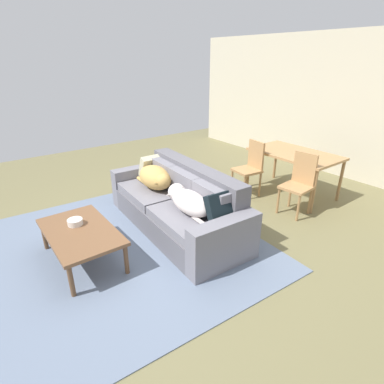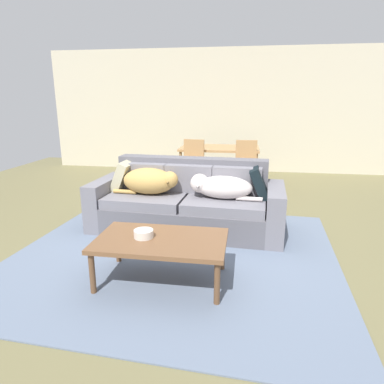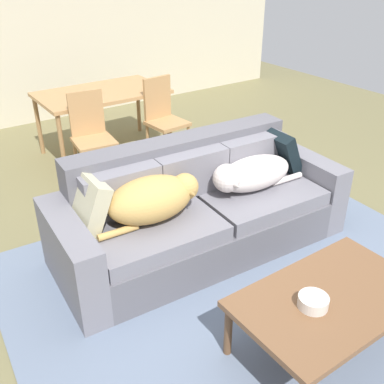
{
  "view_description": "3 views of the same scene",
  "coord_description": "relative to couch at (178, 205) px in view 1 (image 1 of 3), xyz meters",
  "views": [
    {
      "loc": [
        3.05,
        -2.02,
        2.23
      ],
      "look_at": [
        0.09,
        0.22,
        0.6
      ],
      "focal_mm": 28.85,
      "sensor_mm": 36.0,
      "label": 1
    },
    {
      "loc": [
        0.56,
        -3.92,
        1.61
      ],
      "look_at": [
        -0.05,
        -0.02,
        0.53
      ],
      "focal_mm": 31.88,
      "sensor_mm": 36.0,
      "label": 2
    },
    {
      "loc": [
        -1.98,
        -2.41,
        2.23
      ],
      "look_at": [
        -0.25,
        0.09,
        0.57
      ],
      "focal_mm": 42.27,
      "sensor_mm": 36.0,
      "label": 3
    }
  ],
  "objects": [
    {
      "name": "throw_pillow_by_right_arm",
      "position": [
        0.89,
        0.0,
        0.3
      ],
      "size": [
        0.27,
        0.39,
        0.4
      ],
      "primitive_type": "cube",
      "rotation": [
        0.0,
        -0.4,
        -0.04
      ],
      "color": "black",
      "rests_on": "couch"
    },
    {
      "name": "throw_pillow_by_left_arm",
      "position": [
        -0.88,
        0.1,
        0.3
      ],
      "size": [
        0.26,
        0.39,
        0.4
      ],
      "primitive_type": "cube",
      "rotation": [
        0.0,
        0.39,
        -0.03
      ],
      "color": "#B6B08E",
      "rests_on": "couch"
    },
    {
      "name": "dining_chair_near_left",
      "position": [
        -0.19,
        1.64,
        0.19
      ],
      "size": [
        0.44,
        0.44,
        0.94
      ],
      "rotation": [
        0.0,
        0.0,
        -0.12
      ],
      "color": "tan",
      "rests_on": "ground"
    },
    {
      "name": "dog_on_left_cushion",
      "position": [
        -0.45,
        -0.08,
        0.29
      ],
      "size": [
        0.83,
        0.43,
        0.33
      ],
      "rotation": [
        0.0,
        0.0,
        -0.06
      ],
      "color": "tan",
      "rests_on": "couch"
    },
    {
      "name": "dog_on_right_cushion",
      "position": [
        0.42,
        -0.14,
        0.27
      ],
      "size": [
        0.86,
        0.36,
        0.29
      ],
      "rotation": [
        0.0,
        0.0,
        -0.06
      ],
      "color": "silver",
      "rests_on": "couch"
    },
    {
      "name": "ground_plane",
      "position": [
        0.14,
        -0.16,
        -0.33
      ],
      "size": [
        10.0,
        10.0,
        0.0
      ],
      "primitive_type": "plane",
      "color": "olive"
    },
    {
      "name": "bowl_on_coffee_table",
      "position": [
        -0.16,
        -1.36,
        0.12
      ],
      "size": [
        0.17,
        0.17,
        0.07
      ],
      "primitive_type": "cylinder",
      "color": "silver",
      "rests_on": "coffee_table"
    },
    {
      "name": "coffee_table",
      "position": [
        -0.01,
        -1.36,
        0.04
      ],
      "size": [
        1.15,
        0.7,
        0.42
      ],
      "color": "brown",
      "rests_on": "ground"
    },
    {
      "name": "dining_chair_near_right",
      "position": [
        0.73,
        1.72,
        0.18
      ],
      "size": [
        0.44,
        0.44,
        0.94
      ],
      "rotation": [
        0.0,
        0.0,
        0.09
      ],
      "color": "tan",
      "rests_on": "ground"
    },
    {
      "name": "area_rug",
      "position": [
        -0.0,
        -0.82,
        -0.33
      ],
      "size": [
        3.53,
        3.27,
        0.01
      ],
      "primitive_type": "cube",
      "rotation": [
        0.0,
        0.0,
        -0.06
      ],
      "color": "slate",
      "rests_on": "ground"
    },
    {
      "name": "dining_table",
      "position": [
        0.23,
        2.25,
        0.35
      ],
      "size": [
        1.44,
        0.86,
        0.75
      ],
      "color": "tan",
      "rests_on": "ground"
    },
    {
      "name": "couch",
      "position": [
        0.0,
        0.0,
        0.0
      ],
      "size": [
        2.42,
        1.06,
        0.87
      ],
      "rotation": [
        0.0,
        0.0,
        -0.06
      ],
      "color": "#5A5960",
      "rests_on": "ground"
    },
    {
      "name": "back_partition",
      "position": [
        0.14,
        3.84,
        1.02
      ],
      "size": [
        8.0,
        0.12,
        2.7
      ],
      "primitive_type": "cube",
      "color": "beige",
      "rests_on": "ground"
    }
  ]
}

